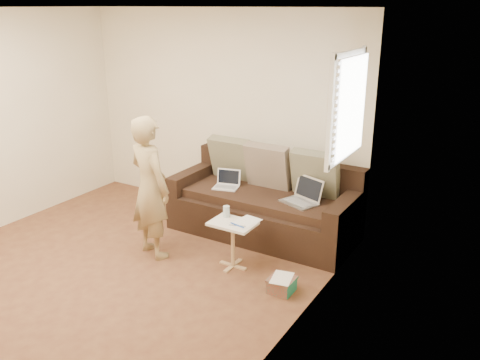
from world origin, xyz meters
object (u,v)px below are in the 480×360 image
(striped_box, at_px, (282,285))
(sofa, at_px, (263,201))
(laptop_silver, at_px, (299,203))
(laptop_white, at_px, (226,188))
(person, at_px, (150,187))
(side_table, at_px, (233,245))
(drinking_glass, at_px, (226,211))

(striped_box, bearing_deg, sofa, 126.23)
(sofa, height_order, laptop_silver, sofa)
(laptop_white, distance_m, person, 1.08)
(side_table, bearing_deg, laptop_white, 126.53)
(side_table, height_order, striped_box, side_table)
(sofa, distance_m, laptop_silver, 0.51)
(sofa, xyz_separation_m, person, (-0.80, -1.08, 0.36))
(person, xyz_separation_m, drinking_glass, (0.78, 0.28, -0.21))
(person, height_order, striped_box, person)
(laptop_silver, distance_m, side_table, 0.93)
(striped_box, bearing_deg, side_table, 164.62)
(laptop_silver, relative_size, person, 0.25)
(drinking_glass, bearing_deg, sofa, 88.78)
(laptop_white, distance_m, striped_box, 1.66)
(side_table, xyz_separation_m, drinking_glass, (-0.13, 0.09, 0.32))
(laptop_silver, bearing_deg, striped_box, -52.80)
(laptop_silver, xyz_separation_m, striped_box, (0.29, -0.99, -0.44))
(laptop_white, height_order, striped_box, laptop_white)
(laptop_white, xyz_separation_m, drinking_glass, (0.46, -0.71, 0.05))
(laptop_white, relative_size, striped_box, 1.21)
(laptop_white, bearing_deg, drinking_glass, -71.92)
(drinking_glass, bearing_deg, side_table, -33.74)
(laptop_white, bearing_deg, striped_box, -52.76)
(laptop_silver, height_order, side_table, laptop_silver)
(person, height_order, side_table, person)
(sofa, bearing_deg, drinking_glass, -91.22)
(laptop_silver, relative_size, striped_box, 1.63)
(laptop_silver, height_order, drinking_glass, laptop_silver)
(person, bearing_deg, laptop_silver, -124.99)
(laptop_white, relative_size, person, 0.19)
(person, relative_size, drinking_glass, 13.05)
(laptop_white, bearing_deg, sofa, -4.69)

